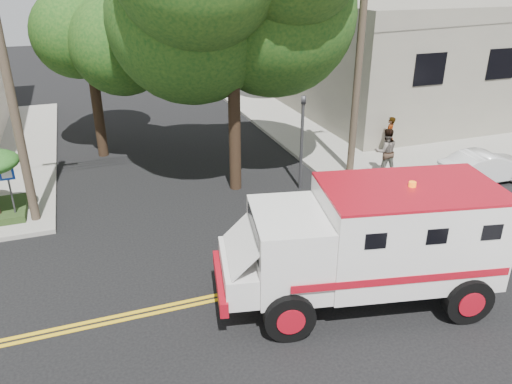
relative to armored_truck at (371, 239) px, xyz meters
name	(u,v)px	position (x,y,z in m)	size (l,w,h in m)	color
ground	(257,289)	(-2.49, 1.30, -1.75)	(100.00, 100.00, 0.00)	black
sidewalk_ne	(396,112)	(11.01, 14.80, -1.67)	(17.00, 17.00, 0.15)	gray
building_right	(420,55)	(12.51, 15.30, 1.40)	(14.00, 12.00, 6.00)	slate
utility_pole_left	(9,88)	(-8.09, 7.30, 2.75)	(0.28, 0.28, 9.00)	#382D23
utility_pole_right	(359,63)	(3.81, 7.50, 2.75)	(0.28, 0.28, 9.00)	#382D23
tree_left	(95,22)	(-5.16, 13.09, 3.98)	(4.48, 4.20, 7.70)	black
tree_right	(311,0)	(6.36, 17.07, 4.35)	(4.80, 4.50, 8.20)	black
traffic_signal	(302,133)	(1.31, 6.90, 0.48)	(0.15, 0.18, 3.60)	#3F3F42
accessibility_sign	(9,186)	(-8.69, 7.47, -0.38)	(0.45, 0.10, 2.02)	#3F3F42
armored_truck	(371,239)	(0.00, 0.00, 0.00)	(7.10, 3.79, 3.07)	white
parked_sedan	(486,167)	(8.47, 5.10, -1.14)	(1.29, 3.69, 1.22)	white
pedestrian_a	(389,135)	(6.46, 8.82, -0.77)	(0.61, 0.40, 1.67)	gray
pedestrian_b	(386,151)	(4.95, 6.80, -0.66)	(0.92, 0.71, 1.88)	gray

